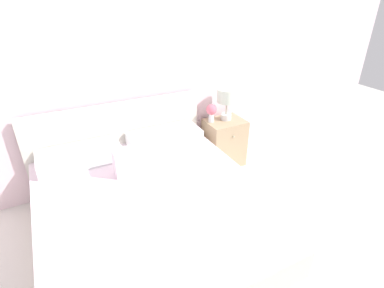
# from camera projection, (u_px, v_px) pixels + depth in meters

# --- Properties ---
(ground_plane) EXTENTS (12.00, 12.00, 0.00)m
(ground_plane) POSITION_uv_depth(u_px,v_px,m) (124.00, 180.00, 3.57)
(ground_plane) COLOR silver
(wall_back) EXTENTS (8.00, 0.06, 2.60)m
(wall_back) POSITION_uv_depth(u_px,v_px,m) (108.00, 70.00, 3.02)
(wall_back) COLOR silver
(wall_back) RESTS_ON ground_plane
(bed) EXTENTS (1.90, 2.00, 0.97)m
(bed) POSITION_uv_depth(u_px,v_px,m) (149.00, 207.00, 2.71)
(bed) COLOR beige
(bed) RESTS_ON ground_plane
(nightstand) EXTENTS (0.47, 0.39, 0.60)m
(nightstand) POSITION_uv_depth(u_px,v_px,m) (224.00, 142.00, 3.78)
(nightstand) COLOR tan
(nightstand) RESTS_ON ground_plane
(table_lamp) EXTENTS (0.24, 0.24, 0.39)m
(table_lamp) POSITION_uv_depth(u_px,v_px,m) (227.00, 98.00, 3.55)
(table_lamp) COLOR white
(table_lamp) RESTS_ON nightstand
(flower_vase) EXTENTS (0.13, 0.13, 0.22)m
(flower_vase) POSITION_uv_depth(u_px,v_px,m) (212.00, 111.00, 3.54)
(flower_vase) COLOR white
(flower_vase) RESTS_ON nightstand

